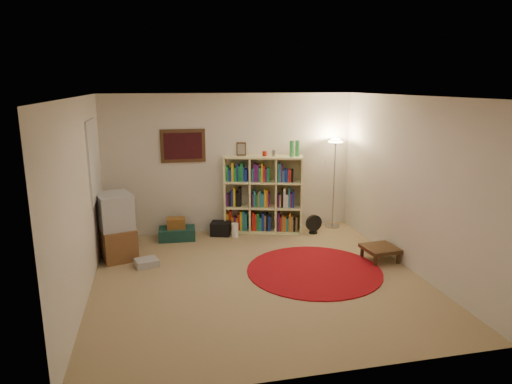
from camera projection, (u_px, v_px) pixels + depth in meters
room at (254, 190)px, 6.14m from camera, size 4.54×4.54×2.54m
bookshelf at (262, 195)px, 8.30m from camera, size 1.46×0.78×1.68m
floor_lamp at (335, 154)px, 8.37m from camera, size 0.42×0.42×1.68m
floor_fan at (314, 224)px, 8.28m from camera, size 0.31×0.19×0.35m
tv_stand at (116, 227)px, 7.07m from camera, size 0.67×0.81×1.02m
dvd_box at (147, 263)px, 6.81m from camera, size 0.38×0.34×0.11m
suitcase at (177, 234)px, 7.98m from camera, size 0.64×0.44×0.20m
wicker_basket at (176, 223)px, 7.94m from camera, size 0.32×0.23×0.18m
duffel_bag at (221, 229)px, 8.20m from camera, size 0.41×0.38×0.24m
paper_towel at (235, 230)px, 8.09m from camera, size 0.14×0.14×0.25m
red_rug at (314, 270)px, 6.64m from camera, size 1.96×1.96×0.02m
side_table at (380, 249)px, 6.99m from camera, size 0.53×0.53×0.22m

